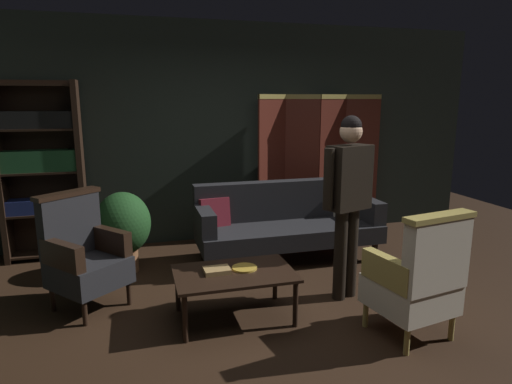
# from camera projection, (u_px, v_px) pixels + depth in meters

# --- Properties ---
(ground_plane) EXTENTS (10.00, 10.00, 0.00)m
(ground_plane) POSITION_uv_depth(u_px,v_px,m) (281.00, 320.00, 3.76)
(ground_plane) COLOR black
(back_wall) EXTENTS (7.20, 0.10, 2.80)m
(back_wall) POSITION_uv_depth(u_px,v_px,m) (222.00, 133.00, 5.78)
(back_wall) COLOR black
(back_wall) RESTS_ON ground_plane
(folding_screen) EXTENTS (1.71, 0.26, 1.90)m
(folding_screen) POSITION_uv_depth(u_px,v_px,m) (317.00, 163.00, 5.99)
(folding_screen) COLOR #5B2319
(folding_screen) RESTS_ON ground_plane
(bookshelf) EXTENTS (0.90, 0.32, 2.05)m
(bookshelf) POSITION_uv_depth(u_px,v_px,m) (42.00, 167.00, 5.04)
(bookshelf) COLOR black
(bookshelf) RESTS_ON ground_plane
(velvet_couch) EXTENTS (2.12, 0.78, 0.88)m
(velvet_couch) POSITION_uv_depth(u_px,v_px,m) (286.00, 220.00, 5.18)
(velvet_couch) COLOR black
(velvet_couch) RESTS_ON ground_plane
(coffee_table) EXTENTS (1.00, 0.64, 0.42)m
(coffee_table) POSITION_uv_depth(u_px,v_px,m) (234.00, 277.00, 3.72)
(coffee_table) COLOR black
(coffee_table) RESTS_ON ground_plane
(armchair_gilt_accent) EXTENTS (0.67, 0.67, 1.04)m
(armchair_gilt_accent) POSITION_uv_depth(u_px,v_px,m) (417.00, 279.00, 3.39)
(armchair_gilt_accent) COLOR tan
(armchair_gilt_accent) RESTS_ON ground_plane
(armchair_wing_left) EXTENTS (0.81, 0.81, 1.04)m
(armchair_wing_left) POSITION_uv_depth(u_px,v_px,m) (83.00, 254.00, 3.92)
(armchair_wing_left) COLOR black
(armchair_wing_left) RESTS_ON ground_plane
(standing_figure) EXTENTS (0.56, 0.33, 1.70)m
(standing_figure) POSITION_uv_depth(u_px,v_px,m) (348.00, 191.00, 4.00)
(standing_figure) COLOR black
(standing_figure) RESTS_ON ground_plane
(potted_plant) EXTENTS (0.58, 0.58, 0.88)m
(potted_plant) POSITION_uv_depth(u_px,v_px,m) (123.00, 226.00, 4.72)
(potted_plant) COLOR brown
(potted_plant) RESTS_ON ground_plane
(book_tan_leather) EXTENTS (0.22, 0.17, 0.04)m
(book_tan_leather) POSITION_uv_depth(u_px,v_px,m) (217.00, 270.00, 3.69)
(book_tan_leather) COLOR #9E7A47
(book_tan_leather) RESTS_ON coffee_table
(brass_tray) EXTENTS (0.22, 0.22, 0.02)m
(brass_tray) POSITION_uv_depth(u_px,v_px,m) (244.00, 268.00, 3.78)
(brass_tray) COLOR gold
(brass_tray) RESTS_ON coffee_table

